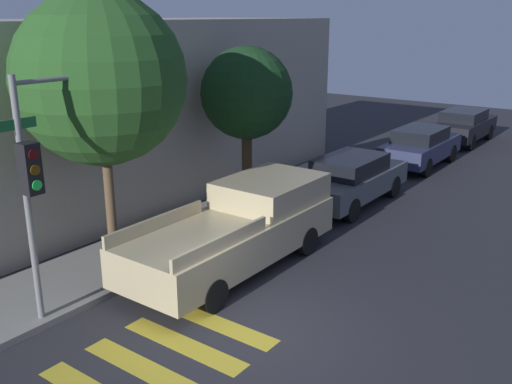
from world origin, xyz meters
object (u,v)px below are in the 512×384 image
sedan_near_corner (351,179)px  sedan_far_end (464,125)px  traffic_light_pole (43,156)px  sedan_middle (420,146)px  tree_near_corner (100,79)px  pickup_truck (240,227)px  tree_midblock (247,94)px

sedan_near_corner → sedan_far_end: bearing=-0.0°
traffic_light_pole → sedan_far_end: 20.52m
sedan_middle → tree_near_corner: 13.57m
sedan_near_corner → tree_near_corner: tree_near_corner is taller
sedan_middle → pickup_truck: bearing=180.0°
sedan_far_end → tree_near_corner: tree_near_corner is taller
sedan_near_corner → tree_near_corner: bearing=162.4°
traffic_light_pole → tree_near_corner: bearing=25.2°
sedan_far_end → tree_midblock: tree_midblock is taller
tree_midblock → traffic_light_pole: bearing=-171.9°
sedan_near_corner → sedan_middle: bearing=-0.0°
traffic_light_pole → pickup_truck: traffic_light_pole is taller
traffic_light_pole → sedan_far_end: size_ratio=1.05×
pickup_truck → sedan_near_corner: size_ratio=1.22×
tree_midblock → pickup_truck: bearing=-145.0°
traffic_light_pole → sedan_far_end: traffic_light_pole is taller
sedan_far_end → tree_midblock: bearing=170.0°
pickup_truck → sedan_far_end: 16.37m
tree_near_corner → sedan_near_corner: bearing=-17.6°
pickup_truck → tree_midblock: 4.72m
sedan_far_end → tree_midblock: (-13.09, 2.30, 2.62)m
sedan_middle → tree_near_corner: (-12.92, 2.30, 3.47)m
sedan_near_corner → tree_near_corner: (-7.24, 2.30, 3.46)m
sedan_near_corner → tree_near_corner: size_ratio=0.75×
pickup_truck → sedan_far_end: size_ratio=1.28×
traffic_light_pole → pickup_truck: size_ratio=0.82×
traffic_light_pole → sedan_near_corner: (9.44, -1.27, -2.39)m
sedan_middle → sedan_far_end: 5.23m
pickup_truck → sedan_far_end: (16.37, -0.00, -0.13)m
pickup_truck → tree_midblock: (3.29, 2.30, 2.49)m
tree_near_corner → tree_midblock: tree_near_corner is taller
traffic_light_pole → tree_near_corner: tree_near_corner is taller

